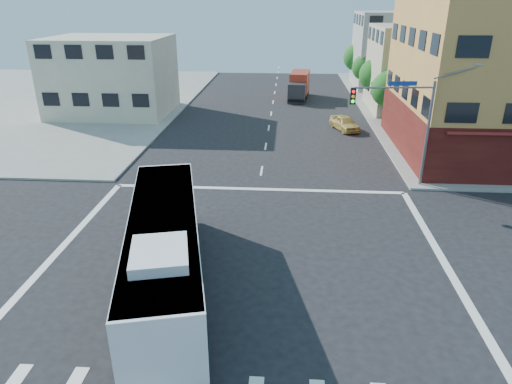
{
  "coord_description": "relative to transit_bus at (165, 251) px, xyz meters",
  "views": [
    {
      "loc": [
        1.78,
        -18.34,
        11.72
      ],
      "look_at": [
        0.24,
        3.67,
        2.29
      ],
      "focal_mm": 32.0,
      "sensor_mm": 36.0,
      "label": 1
    }
  ],
  "objects": [
    {
      "name": "signal_mast_ne",
      "position": [
        12.28,
        12.62,
        3.1
      ],
      "size": [
        7.91,
        1.13,
        8.07
      ],
      "color": "slate",
      "rests_on": "ground"
    },
    {
      "name": "building_east_near",
      "position": [
        20.18,
        35.98,
        2.63
      ],
      "size": [
        12.06,
        10.06,
        9.0
      ],
      "color": "tan",
      "rests_on": "ground"
    },
    {
      "name": "box_truck",
      "position": [
        6.34,
        41.22,
        -0.33
      ],
      "size": [
        2.84,
        7.28,
        3.19
      ],
      "rotation": [
        0.0,
        0.0,
        -0.11
      ],
      "color": "#29282E",
      "rests_on": "ground"
    },
    {
      "name": "transit_bus",
      "position": [
        0.0,
        0.0,
        0.0
      ],
      "size": [
        5.71,
        13.27,
        3.84
      ],
      "rotation": [
        0.0,
        0.0,
        0.23
      ],
      "color": "black",
      "rests_on": "ground"
    },
    {
      "name": "ground",
      "position": [
        3.2,
        2.0,
        -1.88
      ],
      "size": [
        120.0,
        120.0,
        0.0
      ],
      "primitive_type": "plane",
      "color": "black",
      "rests_on": "ground"
    },
    {
      "name": "street_tree_a",
      "position": [
        15.11,
        29.93,
        1.71
      ],
      "size": [
        3.6,
        3.6,
        5.53
      ],
      "color": "#331F12",
      "rests_on": "ground"
    },
    {
      "name": "building_east_far",
      "position": [
        20.18,
        49.98,
        3.13
      ],
      "size": [
        12.06,
        10.06,
        10.0
      ],
      "color": "#9B9B96",
      "rests_on": "ground"
    },
    {
      "name": "street_tree_b",
      "position": [
        15.11,
        37.93,
        1.87
      ],
      "size": [
        3.8,
        3.8,
        5.79
      ],
      "color": "#331F12",
      "rests_on": "ground"
    },
    {
      "name": "street_tree_c",
      "position": [
        15.11,
        45.93,
        1.58
      ],
      "size": [
        3.4,
        3.4,
        5.29
      ],
      "color": "#331F12",
      "rests_on": "ground"
    },
    {
      "name": "parked_car",
      "position": [
        10.45,
        26.76,
        -1.18
      ],
      "size": [
        2.93,
        4.4,
        1.39
      ],
      "primitive_type": "imported",
      "rotation": [
        0.0,
        0.0,
        0.35
      ],
      "color": "tan",
      "rests_on": "ground"
    },
    {
      "name": "street_tree_d",
      "position": [
        15.11,
        53.93,
        2.0
      ],
      "size": [
        4.0,
        4.0,
        6.03
      ],
      "color": "#331F12",
      "rests_on": "ground"
    },
    {
      "name": "building_west",
      "position": [
        -13.82,
        31.98,
        2.13
      ],
      "size": [
        12.06,
        10.06,
        8.0
      ],
      "color": "beige",
      "rests_on": "ground"
    }
  ]
}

